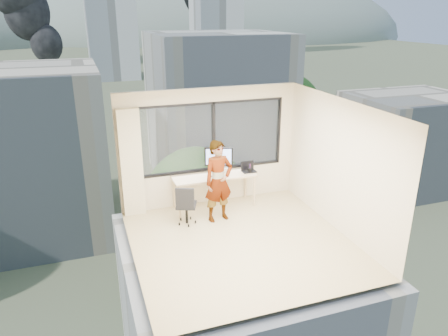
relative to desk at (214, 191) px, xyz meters
name	(u,v)px	position (x,y,z in m)	size (l,w,h in m)	color
floor	(241,242)	(0.00, -1.66, -0.38)	(4.00, 4.00, 0.01)	tan
ceiling	(243,107)	(0.00, -1.66, 2.23)	(4.00, 4.00, 0.01)	white
wall_front	(296,230)	(0.00, -3.66, 0.93)	(4.00, 0.01, 2.60)	beige
wall_left	(129,193)	(-2.00, -1.66, 0.93)	(0.01, 4.00, 2.60)	beige
wall_right	(339,166)	(2.00, -1.66, 0.93)	(0.01, 4.00, 2.60)	beige
window_wall	(211,137)	(0.05, 0.34, 1.15)	(3.30, 0.16, 1.55)	black
curtain	(131,163)	(-1.72, 0.22, 0.77)	(0.45, 0.14, 2.30)	beige
desk	(214,191)	(0.00, 0.00, 0.00)	(1.80, 0.60, 0.75)	tan
chair	(186,204)	(-0.78, -0.56, 0.06)	(0.44, 0.44, 0.87)	black
person	(219,181)	(-0.10, -0.61, 0.48)	(0.62, 0.41, 1.71)	#2D2D33
monitor	(219,160)	(0.13, 0.07, 0.68)	(0.61, 0.13, 0.61)	black
game_console	(220,169)	(0.23, 0.25, 0.41)	(0.30, 0.25, 0.07)	white
laptop	(249,168)	(0.80, -0.05, 0.47)	(0.31, 0.32, 0.20)	black
cellphone	(213,176)	(-0.05, -0.06, 0.38)	(0.11, 0.05, 0.01)	black
pen_cup	(250,170)	(0.80, -0.10, 0.43)	(0.08, 0.08, 0.10)	black
handbag	(218,168)	(0.13, 0.15, 0.46)	(0.23, 0.12, 0.18)	#0C4B40
exterior_ground	(87,80)	(0.00, 118.34, -14.38)	(400.00, 400.00, 0.04)	#515B3D
near_bldg_a	(3,157)	(-9.00, 28.34, -7.38)	(16.00, 12.00, 14.00)	beige
near_bldg_b	(217,107)	(12.00, 36.34, -6.38)	(14.00, 13.00, 16.00)	beige
near_bldg_c	(407,142)	(30.00, 26.34, -9.38)	(12.00, 10.00, 10.00)	beige
far_tower_b	(111,23)	(8.00, 118.34, 0.62)	(13.00, 13.00, 30.00)	silver
far_tower_c	(216,27)	(45.00, 138.34, -1.38)	(15.00, 15.00, 26.00)	silver
hill_b	(212,36)	(100.00, 318.34, -14.38)	(300.00, 220.00, 96.00)	slate
tree_b	(198,226)	(4.00, 16.34, -9.88)	(7.60, 7.60, 9.00)	#1F4A18
tree_c	(288,122)	(22.00, 38.34, -9.38)	(8.40, 8.40, 10.00)	#1F4A18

